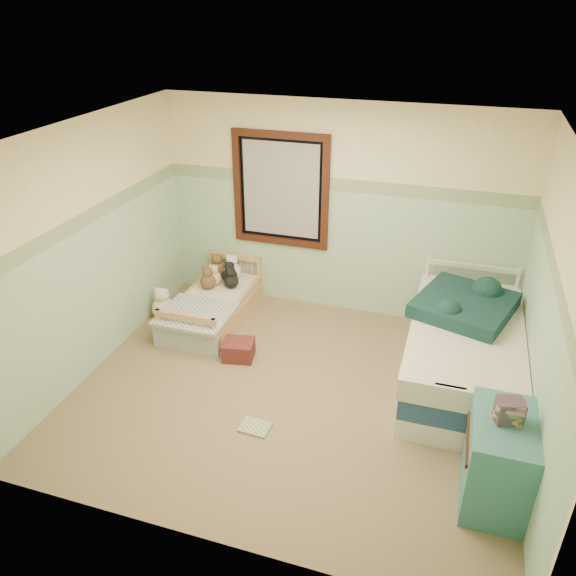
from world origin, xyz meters
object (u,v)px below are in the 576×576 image
(floor_book, at_px, (255,427))
(dresser, at_px, (498,460))
(toddler_bed_frame, at_px, (214,312))
(red_pillow, at_px, (239,350))
(twin_bed_frame, at_px, (459,373))
(plush_floor_cream, at_px, (163,308))
(plush_floor_tan, at_px, (164,331))

(floor_book, bearing_deg, dresser, -0.77)
(toddler_bed_frame, height_order, dresser, dresser)
(red_pillow, bearing_deg, twin_bed_frame, 6.74)
(plush_floor_cream, relative_size, plush_floor_tan, 1.22)
(toddler_bed_frame, height_order, floor_book, toddler_bed_frame)
(dresser, height_order, floor_book, dresser)
(toddler_bed_frame, height_order, red_pillow, red_pillow)
(toddler_bed_frame, relative_size, red_pillow, 4.48)
(plush_floor_cream, bearing_deg, floor_book, -40.67)
(plush_floor_tan, height_order, red_pillow, plush_floor_tan)
(plush_floor_cream, distance_m, twin_bed_frame, 3.46)
(plush_floor_tan, bearing_deg, twin_bed_frame, 3.24)
(plush_floor_tan, bearing_deg, floor_book, -35.73)
(plush_floor_tan, height_order, dresser, dresser)
(toddler_bed_frame, bearing_deg, twin_bed_frame, -7.83)
(dresser, bearing_deg, twin_bed_frame, 102.24)
(dresser, relative_size, red_pillow, 2.32)
(plush_floor_cream, height_order, dresser, dresser)
(plush_floor_cream, distance_m, floor_book, 2.29)
(dresser, height_order, red_pillow, dresser)
(twin_bed_frame, bearing_deg, plush_floor_cream, 176.19)
(twin_bed_frame, distance_m, floor_book, 2.13)
(red_pillow, relative_size, floor_book, 1.20)
(dresser, xyz_separation_m, red_pillow, (-2.59, 1.15, -0.27))
(red_pillow, bearing_deg, floor_book, -60.51)
(plush_floor_tan, bearing_deg, plush_floor_cream, 119.73)
(twin_bed_frame, relative_size, red_pillow, 6.30)
(plush_floor_tan, distance_m, red_pillow, 0.94)
(toddler_bed_frame, xyz_separation_m, twin_bed_frame, (2.87, -0.40, 0.02))
(plush_floor_cream, xyz_separation_m, dresser, (3.76, -1.65, 0.24))
(red_pillow, bearing_deg, plush_floor_tan, 174.70)
(plush_floor_cream, bearing_deg, red_pillow, -23.05)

